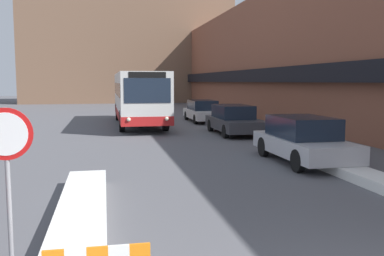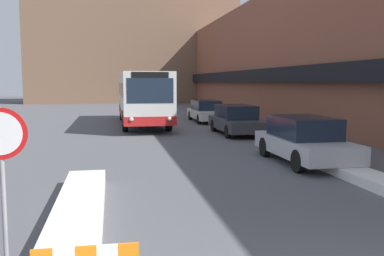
{
  "view_description": "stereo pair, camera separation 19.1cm",
  "coord_description": "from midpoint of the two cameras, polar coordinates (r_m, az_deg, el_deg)",
  "views": [
    {
      "loc": [
        -3.14,
        -3.37,
        2.65
      ],
      "look_at": [
        -0.68,
        8.65,
        1.31
      ],
      "focal_mm": 40.0,
      "sensor_mm": 36.0,
      "label": 1
    },
    {
      "loc": [
        -2.95,
        -3.41,
        2.65
      ],
      "look_at": [
        -0.68,
        8.65,
        1.31
      ],
      "focal_mm": 40.0,
      "sensor_mm": 36.0,
      "label": 2
    }
  ],
  "objects": [
    {
      "name": "snow_bank_left",
      "position": [
        6.77,
        -15.17,
        -15.4
      ],
      "size": [
        0.9,
        9.82,
        0.35
      ],
      "color": "silver",
      "rests_on": "ground_plane"
    },
    {
      "name": "parked_car_back",
      "position": [
        28.27,
        2.11,
        2.29
      ],
      "size": [
        1.8,
        4.84,
        1.41
      ],
      "color": "silver",
      "rests_on": "ground_plane"
    },
    {
      "name": "city_bus",
      "position": [
        26.25,
        -6.46,
        4.19
      ],
      "size": [
        2.59,
        11.35,
        3.14
      ],
      "color": "silver",
      "rests_on": "ground_plane"
    },
    {
      "name": "parked_car_front",
      "position": [
        14.42,
        15.09,
        -1.53
      ],
      "size": [
        1.88,
        4.47,
        1.5
      ],
      "color": "#B7B7BC",
      "rests_on": "ground_plane"
    },
    {
      "name": "stop_sign",
      "position": [
        6.74,
        -23.38,
        -2.78
      ],
      "size": [
        0.76,
        0.08,
        2.28
      ],
      "color": "gray",
      "rests_on": "ground_plane"
    },
    {
      "name": "building_backdrop_far",
      "position": [
        56.49,
        -7.7,
        11.05
      ],
      "size": [
        26.0,
        8.0,
        14.91
      ],
      "color": "brown",
      "rests_on": "ground_plane"
    },
    {
      "name": "building_row_right",
      "position": [
        30.37,
        14.91,
        9.29
      ],
      "size": [
        5.5,
        60.0,
        8.78
      ],
      "color": "brown",
      "rests_on": "ground_plane"
    },
    {
      "name": "parked_car_middle",
      "position": [
        21.61,
        6.16,
        1.12
      ],
      "size": [
        1.86,
        4.61,
        1.47
      ],
      "color": "#38383D",
      "rests_on": "ground_plane"
    }
  ]
}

